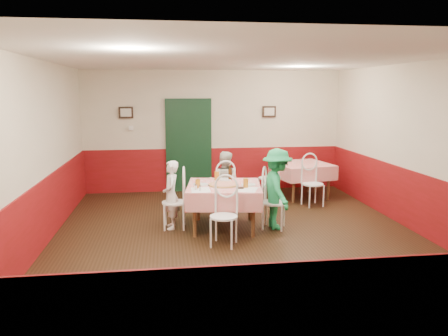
{
  "coord_description": "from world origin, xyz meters",
  "views": [
    {
      "loc": [
        -1.13,
        -6.64,
        2.32
      ],
      "look_at": [
        -0.17,
        0.52,
        1.05
      ],
      "focal_mm": 35.0,
      "sensor_mm": 36.0,
      "label": 1
    }
  ],
  "objects": [
    {
      "name": "floor",
      "position": [
        0.0,
        0.0,
        0.0
      ],
      "size": [
        7.0,
        7.0,
        0.0
      ],
      "primitive_type": "plane",
      "color": "black",
      "rests_on": "ground"
    },
    {
      "name": "ceiling",
      "position": [
        0.0,
        0.0,
        2.8
      ],
      "size": [
        7.0,
        7.0,
        0.0
      ],
      "primitive_type": "plane",
      "color": "white",
      "rests_on": "back_wall"
    },
    {
      "name": "back_wall",
      "position": [
        0.0,
        3.5,
        1.4
      ],
      "size": [
        6.0,
        0.1,
        2.8
      ],
      "primitive_type": "cube",
      "color": "beige",
      "rests_on": "ground"
    },
    {
      "name": "front_wall",
      "position": [
        0.0,
        -3.5,
        1.4
      ],
      "size": [
        6.0,
        0.1,
        2.8
      ],
      "primitive_type": "cube",
      "color": "beige",
      "rests_on": "ground"
    },
    {
      "name": "left_wall",
      "position": [
        -3.0,
        0.0,
        1.4
      ],
      "size": [
        0.1,
        7.0,
        2.8
      ],
      "primitive_type": "cube",
      "color": "beige",
      "rests_on": "ground"
    },
    {
      "name": "right_wall",
      "position": [
        3.0,
        0.0,
        1.4
      ],
      "size": [
        0.1,
        7.0,
        2.8
      ],
      "primitive_type": "cube",
      "color": "beige",
      "rests_on": "ground"
    },
    {
      "name": "wainscot_back",
      "position": [
        0.0,
        3.48,
        0.5
      ],
      "size": [
        6.0,
        0.03,
        1.0
      ],
      "primitive_type": "cube",
      "color": "maroon",
      "rests_on": "ground"
    },
    {
      "name": "wainscot_front",
      "position": [
        0.0,
        -3.48,
        0.5
      ],
      "size": [
        6.0,
        0.03,
        1.0
      ],
      "primitive_type": "cube",
      "color": "maroon",
      "rests_on": "ground"
    },
    {
      "name": "wainscot_left",
      "position": [
        -2.98,
        0.0,
        0.5
      ],
      "size": [
        0.03,
        7.0,
        1.0
      ],
      "primitive_type": "cube",
      "color": "maroon",
      "rests_on": "ground"
    },
    {
      "name": "wainscot_right",
      "position": [
        2.98,
        0.0,
        0.5
      ],
      "size": [
        0.03,
        7.0,
        1.0
      ],
      "primitive_type": "cube",
      "color": "maroon",
      "rests_on": "ground"
    },
    {
      "name": "door",
      "position": [
        -0.6,
        3.45,
        1.05
      ],
      "size": [
        0.96,
        0.06,
        2.1
      ],
      "primitive_type": "cube",
      "color": "black",
      "rests_on": "ground"
    },
    {
      "name": "picture_left",
      "position": [
        -2.0,
        3.45,
        1.85
      ],
      "size": [
        0.32,
        0.03,
        0.26
      ],
      "primitive_type": "cube",
      "color": "black",
      "rests_on": "back_wall"
    },
    {
      "name": "picture_right",
      "position": [
        1.3,
        3.45,
        1.85
      ],
      "size": [
        0.32,
        0.03,
        0.26
      ],
      "primitive_type": "cube",
      "color": "black",
      "rests_on": "back_wall"
    },
    {
      "name": "thermostat",
      "position": [
        -1.9,
        3.45,
        1.5
      ],
      "size": [
        0.1,
        0.03,
        0.1
      ],
      "primitive_type": "cube",
      "color": "white",
      "rests_on": "back_wall"
    },
    {
      "name": "main_table",
      "position": [
        -0.17,
        0.52,
        0.38
      ],
      "size": [
        1.38,
        1.38,
        0.77
      ],
      "primitive_type": "cube",
      "rotation": [
        0.0,
        0.0,
        -0.14
      ],
      "color": "red",
      "rests_on": "ground"
    },
    {
      "name": "second_table",
      "position": [
        1.84,
        2.51,
        0.38
      ],
      "size": [
        1.32,
        1.32,
        0.77
      ],
      "primitive_type": "cube",
      "rotation": [
        0.0,
        0.0,
        0.2
      ],
      "color": "red",
      "rests_on": "ground"
    },
    {
      "name": "chair_left",
      "position": [
        -1.01,
        0.64,
        0.45
      ],
      "size": [
        0.45,
        0.45,
        0.9
      ],
      "primitive_type": null,
      "rotation": [
        0.0,
        0.0,
        -1.65
      ],
      "color": "white",
      "rests_on": "ground"
    },
    {
      "name": "chair_right",
      "position": [
        0.68,
        0.4,
        0.45
      ],
      "size": [
        0.55,
        0.55,
        0.9
      ],
      "primitive_type": null,
      "rotation": [
        0.0,
        0.0,
        1.17
      ],
      "color": "white",
      "rests_on": "ground"
    },
    {
      "name": "chair_far",
      "position": [
        -0.05,
        1.36,
        0.45
      ],
      "size": [
        0.43,
        0.43,
        0.9
      ],
      "primitive_type": null,
      "rotation": [
        0.0,
        0.0,
        3.16
      ],
      "color": "white",
      "rests_on": "ground"
    },
    {
      "name": "chair_near",
      "position": [
        -0.28,
        -0.32,
        0.45
      ],
      "size": [
        0.54,
        0.54,
        0.9
      ],
      "primitive_type": null,
      "rotation": [
        0.0,
        0.0,
        -0.37
      ],
      "color": "white",
      "rests_on": "ground"
    },
    {
      "name": "chair_second_a",
      "position": [
        1.09,
        2.51,
        0.45
      ],
      "size": [
        0.49,
        0.49,
        0.9
      ],
      "primitive_type": null,
      "rotation": [
        0.0,
        0.0,
        -1.38
      ],
      "color": "white",
      "rests_on": "ground"
    },
    {
      "name": "chair_second_b",
      "position": [
        1.84,
        1.76,
        0.45
      ],
      "size": [
        0.49,
        0.49,
        0.9
      ],
      "primitive_type": null,
      "rotation": [
        0.0,
        0.0,
        0.2
      ],
      "color": "white",
      "rests_on": "ground"
    },
    {
      "name": "pizza",
      "position": [
        -0.18,
        0.47,
        0.78
      ],
      "size": [
        0.55,
        0.55,
        0.03
      ],
      "primitive_type": "cylinder",
      "rotation": [
        0.0,
        0.0,
        -0.14
      ],
      "color": "#B74723",
      "rests_on": "main_table"
    },
    {
      "name": "plate_left",
      "position": [
        -0.56,
        0.56,
        0.77
      ],
      "size": [
        0.28,
        0.28,
        0.01
      ],
      "primitive_type": "cylinder",
      "rotation": [
        0.0,
        0.0,
        -0.14
      ],
      "color": "white",
      "rests_on": "main_table"
    },
    {
      "name": "plate_right",
      "position": [
        0.24,
        0.45,
        0.77
      ],
      "size": [
        0.28,
        0.28,
        0.01
      ],
      "primitive_type": "cylinder",
      "rotation": [
        0.0,
        0.0,
        -0.14
      ],
      "color": "white",
      "rests_on": "main_table"
    },
    {
      "name": "plate_far",
      "position": [
        -0.1,
        0.94,
        0.77
      ],
      "size": [
        0.28,
        0.28,
        0.01
      ],
      "primitive_type": "cylinder",
      "rotation": [
        0.0,
        0.0,
        -0.14
      ],
      "color": "white",
      "rests_on": "main_table"
    },
    {
      "name": "glass_a",
      "position": [
        -0.62,
        0.33,
        0.83
      ],
      "size": [
        0.09,
        0.09,
        0.15
      ],
      "primitive_type": "cylinder",
      "rotation": [
        0.0,
        0.0,
        -0.14
      ],
      "color": "#BF7219",
      "rests_on": "main_table"
    },
    {
      "name": "glass_b",
      "position": [
        0.16,
        0.26,
        0.84
      ],
      "size": [
        0.09,
        0.09,
        0.15
      ],
      "primitive_type": "cylinder",
      "rotation": [
        0.0,
        0.0,
        -0.14
      ],
      "color": "#BF7219",
      "rests_on": "main_table"
    },
    {
      "name": "glass_c",
      "position": [
        -0.24,
        0.92,
        0.84
      ],
      "size": [
        0.1,
        0.1,
        0.16
      ],
      "primitive_type": "cylinder",
      "rotation": [
        0.0,
        0.0,
        -0.14
      ],
      "color": "#BF7219",
      "rests_on": "main_table"
    },
    {
      "name": "beer_bottle",
      "position": [
        -0.0,
        0.92,
        0.88
      ],
      "size": [
        0.07,
        0.07,
        0.24
      ],
      "primitive_type": "cylinder",
      "rotation": [
        0.0,
        0.0,
        -0.14
      ],
      "color": "#381C0A",
      "rests_on": "main_table"
    },
    {
      "name": "shaker_a",
      "position": [
        -0.67,
        0.18,
        0.81
      ],
      "size": [
        0.04,
        0.04,
        0.09
      ],
      "primitive_type": "cylinder",
      "rotation": [
        0.0,
        0.0,
        -0.14
      ],
      "color": "silver",
      "rests_on": "main_table"
    },
    {
      "name": "shaker_b",
      "position": [
        -0.6,
        0.11,
        0.81
      ],
      "size": [
        0.04,
        0.04,
        0.09
      ],
      "primitive_type": "cylinder",
      "rotation": [
        0.0,
        0.0,
        -0.14
      ],
      "color": "silver",
      "rests_on": "main_table"
    },
    {
      "name": "shaker_c",
      "position": [
        -0.66,
        0.21,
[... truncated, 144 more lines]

